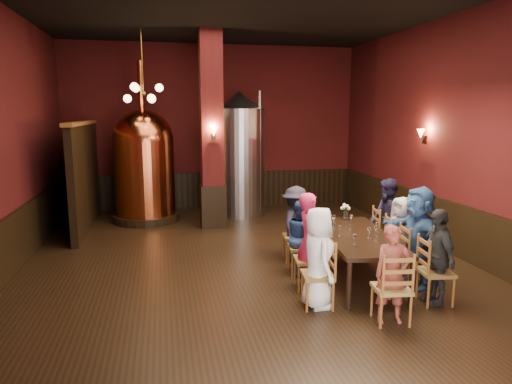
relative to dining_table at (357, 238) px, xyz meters
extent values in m
plane|color=black|center=(-1.60, 1.14, -0.69)|extent=(10.00, 10.00, 0.00)
plane|color=black|center=(-1.60, 1.14, 3.81)|extent=(10.00, 10.00, 0.00)
cube|color=#4A1013|center=(-1.60, 6.14, 1.56)|extent=(8.00, 0.02, 4.50)
cube|color=#4A1013|center=(-1.60, -3.86, 1.56)|extent=(8.00, 0.02, 4.50)
cube|color=#4A1013|center=(2.40, 1.14, 1.56)|extent=(0.02, 10.00, 4.50)
cube|color=black|center=(2.36, 1.14, -0.19)|extent=(0.08, 9.90, 1.00)
cube|color=black|center=(-1.60, 6.10, -0.19)|extent=(7.90, 0.08, 1.00)
cube|color=black|center=(-5.56, 1.14, -0.19)|extent=(0.08, 9.90, 1.00)
cube|color=#4A1013|center=(-1.90, 3.94, 1.56)|extent=(0.58, 0.58, 4.50)
cube|color=black|center=(-4.80, 4.34, 0.51)|extent=(0.22, 3.50, 2.40)
cube|color=black|center=(0.00, 0.00, 0.03)|extent=(1.30, 2.51, 0.06)
cylinder|color=black|center=(-0.58, -1.07, -0.34)|extent=(0.07, 0.07, 0.69)
cylinder|color=black|center=(0.29, -1.19, -0.34)|extent=(0.07, 0.07, 0.69)
cylinder|color=black|center=(-0.29, 1.19, -0.34)|extent=(0.07, 0.07, 0.69)
cylinder|color=black|center=(0.58, 1.07, -0.34)|extent=(0.07, 0.07, 0.69)
imported|color=white|center=(-0.97, -0.88, 0.02)|extent=(0.45, 0.69, 1.42)
imported|color=#CE2352|center=(-0.89, -0.22, 0.06)|extent=(0.45, 0.60, 1.50)
imported|color=navy|center=(-0.80, 0.44, -0.06)|extent=(0.32, 0.62, 1.26)
imported|color=black|center=(-0.71, 1.10, 0.00)|extent=(0.85, 1.03, 1.38)
imported|color=black|center=(0.71, -1.10, 0.00)|extent=(0.39, 0.83, 1.37)
imported|color=#2B4E83|center=(0.80, -0.44, 0.10)|extent=(0.53, 1.48, 1.58)
imported|color=beige|center=(0.89, 0.22, -0.04)|extent=(0.54, 0.71, 1.29)
imported|color=#1C1831|center=(0.97, 0.88, 0.06)|extent=(0.46, 0.77, 1.50)
imported|color=brown|center=(-0.20, -1.54, -0.04)|extent=(0.51, 0.38, 1.29)
cylinder|color=black|center=(-3.48, 4.86, -0.60)|extent=(1.65, 1.65, 0.18)
cylinder|color=#C3562D|center=(-3.48, 4.86, 0.41)|extent=(1.71, 1.71, 1.83)
sphere|color=#C3562D|center=(-3.48, 4.86, 1.32)|extent=(1.46, 1.46, 1.46)
cylinder|color=#C3562D|center=(-3.48, 4.86, 2.60)|extent=(0.15, 0.15, 1.19)
cylinder|color=#B2B2B7|center=(-1.07, 5.06, 0.69)|extent=(1.57, 1.57, 2.76)
cone|color=#B2B2B7|center=(-1.07, 5.06, 2.30)|extent=(1.33, 1.33, 0.44)
cylinder|color=#B2B2B7|center=(-0.62, 4.62, 0.97)|extent=(0.09, 0.09, 3.10)
cylinder|color=white|center=(0.21, 0.98, 0.14)|extent=(0.09, 0.09, 0.16)
camera|label=1|loc=(-3.03, -6.63, 2.01)|focal=32.00mm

